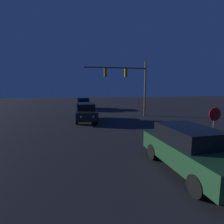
{
  "coord_description": "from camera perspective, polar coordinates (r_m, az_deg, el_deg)",
  "views": [
    {
      "loc": [
        -2.56,
        0.96,
        3.3
      ],
      "look_at": [
        0.0,
        13.39,
        1.51
      ],
      "focal_mm": 28.0,
      "sensor_mm": 36.0,
      "label": 1
    }
  ],
  "objects": [
    {
      "name": "car_far",
      "position": [
        26.95,
        -9.3,
        2.81
      ],
      "size": [
        2.07,
        4.83,
        1.75
      ],
      "rotation": [
        0.0,
        0.0,
        3.12
      ],
      "color": "navy",
      "rests_on": "ground_plane"
    },
    {
      "name": "stop_sign",
      "position": [
        11.31,
        30.43,
        -2.04
      ],
      "size": [
        0.75,
        0.07,
        2.2
      ],
      "color": "brown",
      "rests_on": "ground_plane"
    },
    {
      "name": "car_mid",
      "position": [
        17.36,
        -8.38,
        0.01
      ],
      "size": [
        2.1,
        4.84,
        1.75
      ],
      "rotation": [
        0.0,
        0.0,
        3.11
      ],
      "color": "black",
      "rests_on": "ground_plane"
    },
    {
      "name": "traffic_signal_mast",
      "position": [
        20.01,
        5.68,
        10.58
      ],
      "size": [
        7.01,
        0.3,
        6.18
      ],
      "color": "brown",
      "rests_on": "ground_plane"
    },
    {
      "name": "car_near",
      "position": [
        7.63,
        24.13,
        -10.98
      ],
      "size": [
        2.09,
        4.84,
        1.75
      ],
      "rotation": [
        0.0,
        0.0,
        3.17
      ],
      "color": "#1E4728",
      "rests_on": "ground_plane"
    }
  ]
}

